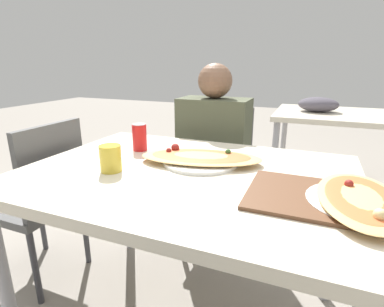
{
  "coord_description": "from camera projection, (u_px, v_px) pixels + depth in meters",
  "views": [
    {
      "loc": [
        0.43,
        -0.99,
        1.13
      ],
      "look_at": [
        0.01,
        0.03,
        0.79
      ],
      "focal_mm": 28.0,
      "sensor_mm": 36.0,
      "label": 1
    }
  ],
  "objects": [
    {
      "name": "dining_table",
      "position": [
        187.0,
        187.0,
        1.16
      ],
      "size": [
        1.25,
        0.91,
        0.73
      ],
      "color": "beige",
      "rests_on": "ground_plane"
    },
    {
      "name": "chair_far_seated",
      "position": [
        218.0,
        166.0,
        1.95
      ],
      "size": [
        0.4,
        0.4,
        0.86
      ],
      "rotation": [
        0.0,
        0.0,
        3.14
      ],
      "color": "#4C4C4C",
      "rests_on": "ground_plane"
    },
    {
      "name": "chair_side_left",
      "position": [
        41.0,
        196.0,
        1.52
      ],
      "size": [
        0.4,
        0.4,
        0.86
      ],
      "rotation": [
        0.0,
        0.0,
        1.57
      ],
      "color": "#4C4C4C",
      "rests_on": "ground_plane"
    },
    {
      "name": "person_seated",
      "position": [
        213.0,
        143.0,
        1.8
      ],
      "size": [
        0.41,
        0.26,
        1.13
      ],
      "rotation": [
        0.0,
        0.0,
        3.14
      ],
      "color": "#2D2D38",
      "rests_on": "ground_plane"
    },
    {
      "name": "pizza_main",
      "position": [
        200.0,
        158.0,
        1.23
      ],
      "size": [
        0.53,
        0.33,
        0.06
      ],
      "color": "white",
      "rests_on": "dining_table"
    },
    {
      "name": "soda_can",
      "position": [
        140.0,
        137.0,
        1.39
      ],
      "size": [
        0.07,
        0.07,
        0.12
      ],
      "color": "red",
      "rests_on": "dining_table"
    },
    {
      "name": "drink_glass",
      "position": [
        111.0,
        158.0,
        1.12
      ],
      "size": [
        0.08,
        0.08,
        0.1
      ],
      "color": "gold",
      "rests_on": "dining_table"
    },
    {
      "name": "serving_tray",
      "position": [
        321.0,
        198.0,
        0.9
      ],
      "size": [
        0.43,
        0.32,
        0.01
      ],
      "color": "brown",
      "rests_on": "dining_table"
    },
    {
      "name": "pizza_second",
      "position": [
        361.0,
        200.0,
        0.85
      ],
      "size": [
        0.3,
        0.43,
        0.06
      ],
      "color": "white",
      "rests_on": "dining_table"
    },
    {
      "name": "background_table",
      "position": [
        340.0,
        120.0,
        2.46
      ],
      "size": [
        1.1,
        0.8,
        0.85
      ],
      "color": "beige",
      "rests_on": "ground_plane"
    }
  ]
}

